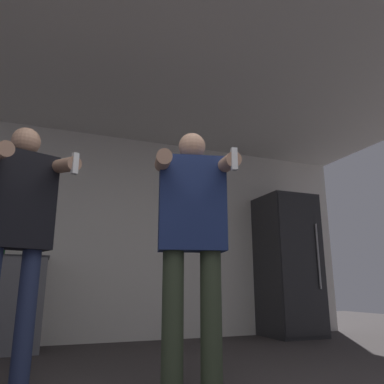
{
  "coord_description": "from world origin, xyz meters",
  "views": [
    {
      "loc": [
        -0.62,
        -1.34,
        0.63
      ],
      "look_at": [
        0.28,
        0.99,
        1.26
      ],
      "focal_mm": 35.0,
      "sensor_mm": 36.0,
      "label": 1
    }
  ],
  "objects_px": {
    "person_man_side": "(17,222)",
    "refrigerator": "(288,264)",
    "bottle_clear_vodka": "(1,247)",
    "person_woman_foreground": "(192,232)"
  },
  "relations": [
    {
      "from": "person_woman_foreground",
      "to": "person_man_side",
      "type": "height_order",
      "value": "person_man_side"
    },
    {
      "from": "person_woman_foreground",
      "to": "person_man_side",
      "type": "xyz_separation_m",
      "value": [
        -1.09,
        0.37,
        0.06
      ]
    },
    {
      "from": "refrigerator",
      "to": "person_man_side",
      "type": "relative_size",
      "value": 1.08
    },
    {
      "from": "refrigerator",
      "to": "person_man_side",
      "type": "xyz_separation_m",
      "value": [
        -3.27,
        -1.65,
        0.12
      ]
    },
    {
      "from": "bottle_clear_vodka",
      "to": "person_woman_foreground",
      "type": "height_order",
      "value": "person_woman_foreground"
    },
    {
      "from": "refrigerator",
      "to": "bottle_clear_vodka",
      "type": "bearing_deg",
      "value": 178.77
    },
    {
      "from": "refrigerator",
      "to": "bottle_clear_vodka",
      "type": "distance_m",
      "value": 3.52
    },
    {
      "from": "person_man_side",
      "to": "refrigerator",
      "type": "bearing_deg",
      "value": 26.75
    },
    {
      "from": "person_woman_foreground",
      "to": "bottle_clear_vodka",
      "type": "bearing_deg",
      "value": 122.72
    },
    {
      "from": "refrigerator",
      "to": "person_man_side",
      "type": "height_order",
      "value": "refrigerator"
    }
  ]
}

